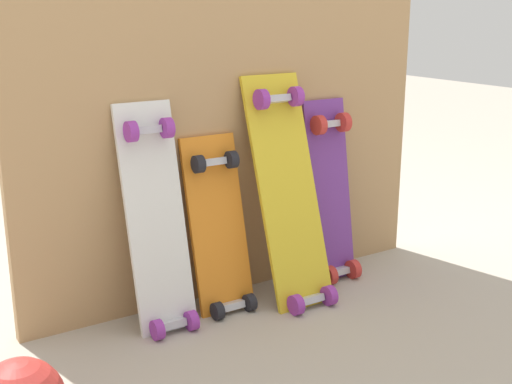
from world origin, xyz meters
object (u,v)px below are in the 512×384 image
skateboard_orange (220,234)px  skateboard_yellow (290,200)px  skateboard_purple (331,198)px  skateboard_white (158,228)px

skateboard_orange → skateboard_yellow: (0.25, -0.06, 0.10)m
skateboard_purple → skateboard_white: bearing=-178.0°
skateboard_orange → skateboard_yellow: skateboard_yellow is taller
skateboard_white → skateboard_yellow: (0.48, -0.05, 0.03)m
skateboard_orange → skateboard_purple: 0.49m
skateboard_yellow → skateboard_purple: skateboard_yellow is taller
skateboard_yellow → skateboard_purple: bearing=17.0°
skateboard_orange → skateboard_yellow: size_ratio=0.78×
skateboard_white → skateboard_yellow: size_ratio=0.93×
skateboard_orange → skateboard_white: bearing=-177.5°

